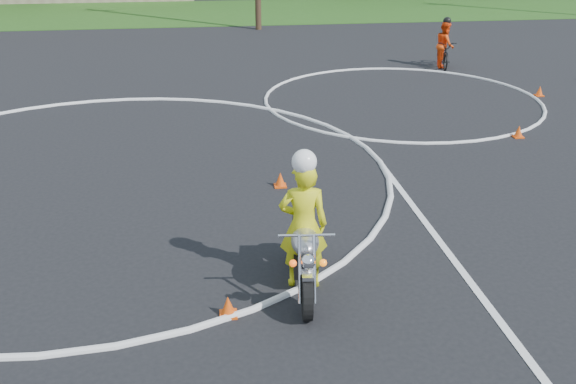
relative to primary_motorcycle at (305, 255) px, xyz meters
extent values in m
plane|color=black|center=(-3.52, 1.88, -0.56)|extent=(120.00, 120.00, 0.00)
cube|color=#1E4714|center=(-3.52, 28.88, -0.55)|extent=(120.00, 10.00, 0.02)
torus|color=silver|center=(-3.52, 4.88, -0.55)|extent=(12.12, 12.12, 0.12)
torus|color=silver|center=(4.48, 9.88, -0.55)|extent=(8.10, 8.10, 0.10)
cube|color=silver|center=(2.48, -0.12, -0.55)|extent=(0.12, 10.00, 0.01)
cylinder|color=black|center=(-0.08, -0.72, -0.23)|extent=(0.20, 0.66, 0.65)
cylinder|color=black|center=(0.08, 0.80, -0.23)|extent=(0.20, 0.66, 0.65)
cube|color=black|center=(0.01, 0.10, -0.12)|extent=(0.36, 0.63, 0.33)
ellipsoid|color=#AEAEB3|center=(-0.02, -0.12, 0.29)|extent=(0.46, 0.73, 0.30)
cube|color=black|center=(0.04, 0.42, 0.25)|extent=(0.35, 0.68, 0.11)
cylinder|color=silver|center=(-0.17, -0.62, 0.15)|extent=(0.09, 0.39, 0.88)
cylinder|color=white|center=(0.03, -0.64, 0.15)|extent=(0.09, 0.39, 0.88)
cube|color=white|center=(-0.08, -0.74, 0.12)|extent=(0.18, 0.25, 0.05)
cylinder|color=white|center=(-0.05, -0.44, 0.55)|extent=(0.76, 0.12, 0.04)
sphere|color=white|center=(-0.09, -0.82, 0.37)|extent=(0.20, 0.20, 0.20)
sphere|color=#FF500C|center=(-0.28, -0.78, 0.34)|extent=(0.10, 0.10, 0.10)
sphere|color=orange|center=(0.11, -0.82, 0.34)|extent=(0.10, 0.10, 0.10)
cylinder|color=white|center=(0.22, 0.51, -0.23)|extent=(0.18, 0.87, 0.09)
imported|color=yellow|center=(0.00, 0.14, 0.41)|extent=(0.75, 0.53, 1.93)
sphere|color=white|center=(0.00, 0.09, 1.40)|extent=(0.35, 0.35, 0.35)
imported|color=black|center=(7.24, 13.89, -0.08)|extent=(0.99, 1.91, 0.96)
imported|color=#FF460D|center=(7.24, 13.89, 0.24)|extent=(0.75, 0.88, 1.59)
sphere|color=black|center=(7.24, 13.89, 1.06)|extent=(0.28, 0.28, 0.28)
cone|color=#EE4C0C|center=(-1.13, -0.53, -0.41)|extent=(0.22, 0.22, 0.30)
cube|color=#EE4C0C|center=(-1.13, -0.53, -0.54)|extent=(0.24, 0.24, 0.03)
cone|color=#EE4C0C|center=(8.71, 9.71, -0.41)|extent=(0.22, 0.22, 0.30)
cube|color=#EE4C0C|center=(8.71, 9.71, -0.54)|extent=(0.24, 0.24, 0.03)
cone|color=#EE4C0C|center=(0.13, 3.85, -0.41)|extent=(0.22, 0.22, 0.30)
cube|color=#EE4C0C|center=(0.13, 3.85, -0.54)|extent=(0.24, 0.24, 0.03)
cone|color=#EE4C0C|center=(6.29, 6.12, -0.41)|extent=(0.22, 0.22, 0.30)
cube|color=#EE4C0C|center=(6.29, 6.12, -0.54)|extent=(0.24, 0.24, 0.03)
camera|label=1|loc=(-1.32, -7.93, 4.48)|focal=40.00mm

